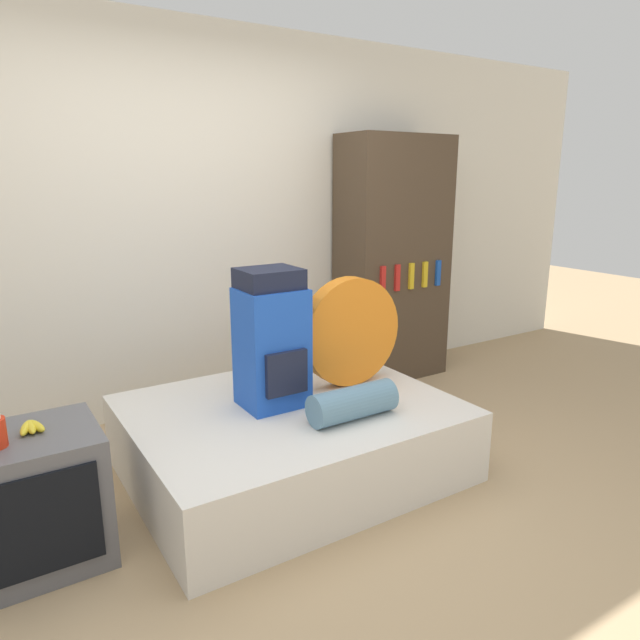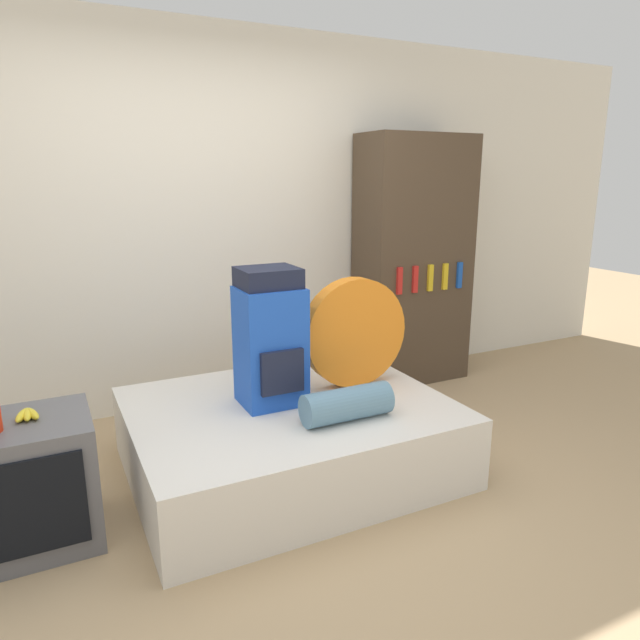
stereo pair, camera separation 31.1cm
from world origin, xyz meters
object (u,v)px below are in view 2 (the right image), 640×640
at_px(backpack, 270,339).
at_px(television, 26,484).
at_px(sleeping_roll, 347,404).
at_px(bookshelf, 413,261).
at_px(tent_bag, 354,332).

xyz_separation_m(backpack, television, (-1.23, -0.15, -0.47)).
relative_size(sleeping_roll, bookshelf, 0.25).
xyz_separation_m(tent_bag, television, (-1.77, -0.20, -0.43)).
bearing_deg(tent_bag, backpack, -175.43).
relative_size(sleeping_roll, television, 0.81).
distance_m(television, bookshelf, 3.06).
bearing_deg(bookshelf, television, -159.19).
distance_m(tent_bag, television, 1.83).
distance_m(backpack, sleeping_roll, 0.54).
distance_m(tent_bag, sleeping_roll, 0.57).
bearing_deg(bookshelf, sleeping_roll, -135.27).
bearing_deg(sleeping_roll, backpack, 123.52).
xyz_separation_m(tent_bag, sleeping_roll, (-0.29, -0.43, -0.24)).
xyz_separation_m(sleeping_roll, television, (-1.49, 0.24, -0.19)).
distance_m(sleeping_roll, bookshelf, 1.90).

